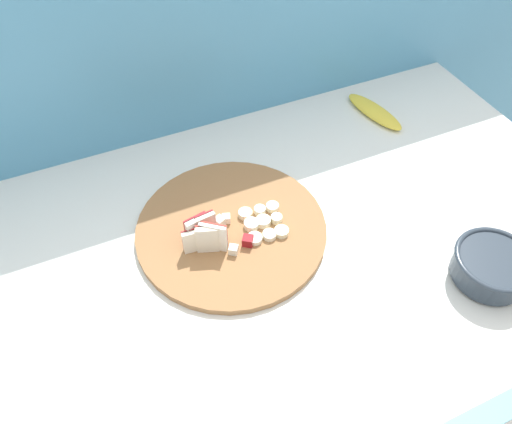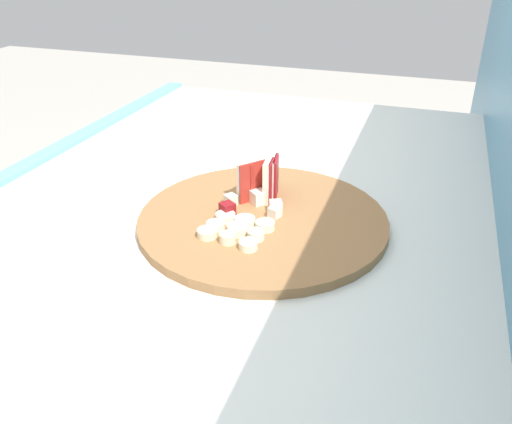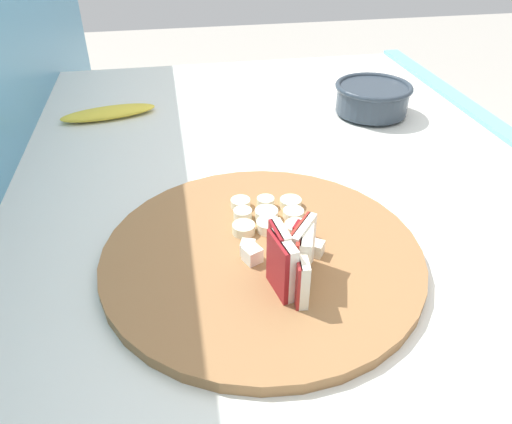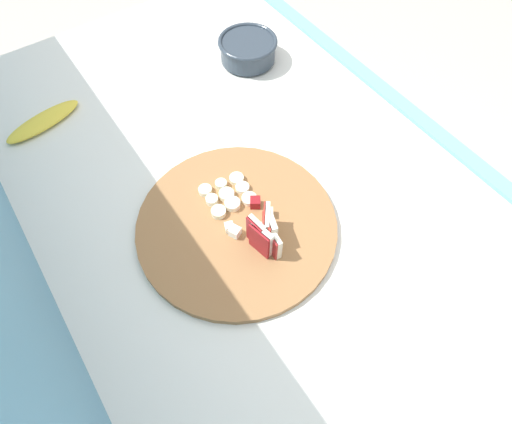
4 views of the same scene
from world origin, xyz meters
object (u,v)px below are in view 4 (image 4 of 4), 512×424
(apple_dice_pile, at_px, (250,221))
(banana_slice_rows, at_px, (228,195))
(cutting_board, at_px, (237,225))
(banana_peel, at_px, (43,121))
(apple_wedge_fan, at_px, (265,233))
(ceramic_bowl, at_px, (248,49))

(apple_dice_pile, distance_m, banana_slice_rows, 0.07)
(cutting_board, relative_size, banana_peel, 2.13)
(apple_wedge_fan, relative_size, ceramic_bowl, 0.56)
(apple_dice_pile, xyz_separation_m, banana_peel, (0.48, 0.23, -0.01))
(apple_wedge_fan, bearing_deg, apple_dice_pile, -1.38)
(cutting_board, xyz_separation_m, ceramic_bowl, (0.39, -0.29, 0.03))
(cutting_board, distance_m, apple_wedge_fan, 0.08)
(apple_dice_pile, height_order, ceramic_bowl, ceramic_bowl)
(apple_dice_pile, relative_size, banana_slice_rows, 1.00)
(cutting_board, xyz_separation_m, banana_peel, (0.47, 0.20, 0.00))
(cutting_board, relative_size, ceramic_bowl, 2.61)
(apple_wedge_fan, distance_m, apple_dice_pile, 0.05)
(apple_wedge_fan, bearing_deg, banana_slice_rows, 0.52)
(apple_wedge_fan, xyz_separation_m, apple_dice_pile, (0.05, -0.00, -0.02))
(cutting_board, bearing_deg, ceramic_bowl, -36.52)
(cutting_board, xyz_separation_m, apple_dice_pile, (-0.01, -0.02, 0.02))
(ceramic_bowl, bearing_deg, apple_dice_pile, 146.55)
(cutting_board, height_order, apple_dice_pile, apple_dice_pile)
(ceramic_bowl, xyz_separation_m, banana_peel, (0.08, 0.49, -0.02))
(apple_wedge_fan, distance_m, banana_slice_rows, 0.12)
(cutting_board, bearing_deg, apple_dice_pile, -124.60)
(cutting_board, relative_size, apple_wedge_fan, 4.66)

